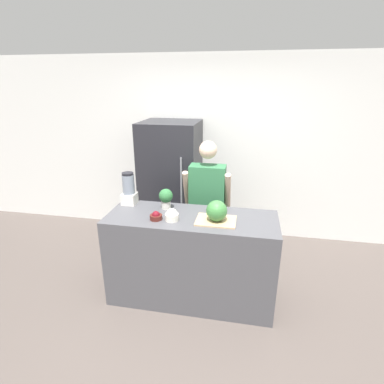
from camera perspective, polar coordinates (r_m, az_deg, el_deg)
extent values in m
plane|color=#564C47|center=(3.27, -1.26, -22.52)|extent=(14.00, 14.00, 0.00)
cube|color=white|center=(4.44, 3.96, 8.22)|extent=(8.00, 0.06, 2.60)
cube|color=#4C4C51|center=(3.22, -0.11, -12.44)|extent=(1.71, 0.64, 0.95)
cube|color=#232328|center=(4.26, -3.94, 1.64)|extent=(0.77, 0.73, 1.73)
cylinder|color=gray|center=(3.80, -2.06, 2.13)|extent=(0.02, 0.02, 0.61)
cube|color=gray|center=(3.83, 2.77, -8.46)|extent=(0.31, 0.18, 0.77)
cube|color=#337247|center=(3.56, 2.94, 0.83)|extent=(0.42, 0.22, 0.54)
sphere|color=beige|center=(3.44, 3.08, 8.01)|extent=(0.21, 0.21, 0.21)
cylinder|color=beige|center=(3.57, -1.04, 0.73)|extent=(0.07, 0.22, 0.46)
cylinder|color=beige|center=(3.50, 6.81, 0.22)|extent=(0.07, 0.22, 0.46)
cube|color=tan|center=(2.90, 4.58, -5.46)|extent=(0.38, 0.28, 0.01)
sphere|color=#3D7F3D|center=(2.85, 4.72, -3.59)|extent=(0.20, 0.20, 0.20)
cylinder|color=#511E19|center=(2.95, -6.87, -4.78)|extent=(0.12, 0.12, 0.05)
sphere|color=maroon|center=(2.94, -6.89, -4.35)|extent=(0.08, 0.08, 0.08)
cylinder|color=white|center=(2.91, -3.86, -4.78)|extent=(0.13, 0.13, 0.07)
sphere|color=white|center=(2.89, -3.87, -4.17)|extent=(0.11, 0.11, 0.11)
cube|color=silver|center=(3.35, -11.82, -1.24)|extent=(0.15, 0.15, 0.12)
cylinder|color=gray|center=(3.30, -12.02, 1.45)|extent=(0.13, 0.13, 0.21)
cylinder|color=black|center=(3.26, -12.17, 3.42)|extent=(0.12, 0.12, 0.02)
cylinder|color=beige|center=(3.18, -4.96, -2.44)|extent=(0.10, 0.10, 0.08)
sphere|color=#2D6B38|center=(3.14, -5.01, -0.70)|extent=(0.15, 0.15, 0.15)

